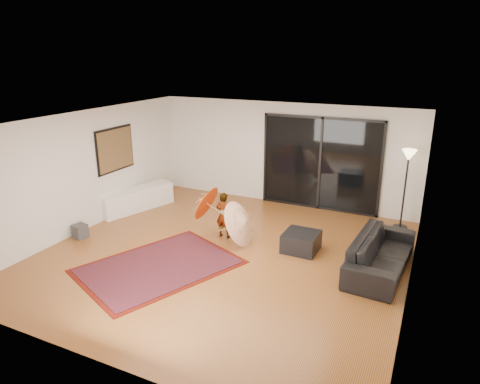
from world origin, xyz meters
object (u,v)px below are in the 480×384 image
Objects in this scene: ottoman at (301,242)px; sofa at (381,253)px; media_console at (136,199)px; child at (224,215)px.

sofa is at bearing -5.39° from ottoman.
media_console is 2.93m from child.
sofa is 2.21× the size of child.
sofa is at bearing 12.27° from media_console.
sofa is 1.61m from ottoman.
media_console is 6.24m from sofa.
child is at bearing -177.70° from ottoman.
child is at bearing 6.81° from media_console.
child reaches higher than media_console.
media_console is at bearing 173.61° from ottoman.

